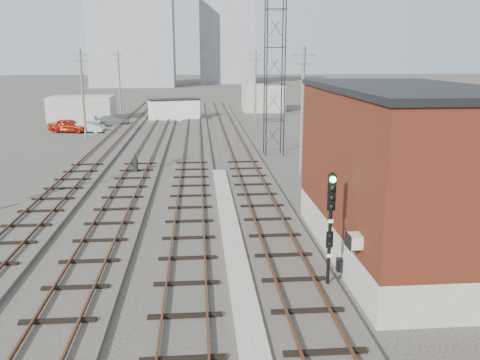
{
  "coord_description": "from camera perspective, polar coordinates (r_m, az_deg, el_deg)",
  "views": [
    {
      "loc": [
        -0.95,
        -7.91,
        8.41
      ],
      "look_at": [
        1.12,
        17.14,
        2.2
      ],
      "focal_mm": 38.0,
      "sensor_mm": 36.0,
      "label": 1
    }
  ],
  "objects": [
    {
      "name": "track_right",
      "position": [
        47.76,
        -0.52,
        3.86
      ],
      "size": [
        3.2,
        90.0,
        0.39
      ],
      "color": "#332D28",
      "rests_on": "ground"
    },
    {
      "name": "utility_pole_left_c",
      "position": [
        78.84,
        -13.4,
        10.88
      ],
      "size": [
        1.8,
        0.24,
        9.0
      ],
      "color": "#595147",
      "rests_on": "ground"
    },
    {
      "name": "signal_mast",
      "position": [
        18.48,
        10.12,
        -4.55
      ],
      "size": [
        0.4,
        0.42,
        4.41
      ],
      "color": "gray",
      "rests_on": "ground"
    },
    {
      "name": "track_mid_left",
      "position": [
        47.86,
        -10.14,
        3.66
      ],
      "size": [
        3.2,
        90.0,
        0.39
      ],
      "color": "#332D28",
      "rests_on": "ground"
    },
    {
      "name": "shed_left",
      "position": [
        69.89,
        -17.31,
        7.66
      ],
      "size": [
        8.0,
        5.0,
        3.2
      ],
      "primitive_type": "cube",
      "color": "gray",
      "rests_on": "ground"
    },
    {
      "name": "utility_pole_right_b",
      "position": [
        66.43,
        1.74,
        10.75
      ],
      "size": [
        1.8,
        0.24,
        9.0
      ],
      "color": "#595147",
      "rests_on": "ground"
    },
    {
      "name": "lattice_tower",
      "position": [
        43.4,
        3.91,
        12.64
      ],
      "size": [
        1.6,
        1.6,
        15.0
      ],
      "color": "black",
      "rests_on": "ground"
    },
    {
      "name": "switch_stand",
      "position": [
        37.37,
        -11.68,
        1.62
      ],
      "size": [
        0.37,
        0.37,
        1.4
      ],
      "rotation": [
        0.0,
        0.0,
        -0.15
      ],
      "color": "black",
      "rests_on": "ground"
    },
    {
      "name": "track_left",
      "position": [
        48.4,
        -14.86,
        3.53
      ],
      "size": [
        3.2,
        90.0,
        0.39
      ],
      "color": "#332D28",
      "rests_on": "ground"
    },
    {
      "name": "utility_pole_right_a",
      "position": [
        36.85,
        7.02,
        8.15
      ],
      "size": [
        1.8,
        0.24,
        9.0
      ],
      "color": "#595147",
      "rests_on": "ground"
    },
    {
      "name": "ground",
      "position": [
        68.43,
        -3.93,
        6.78
      ],
      "size": [
        320.0,
        320.0,
        0.0
      ],
      "primitive_type": "plane",
      "color": "#282621",
      "rests_on": "ground"
    },
    {
      "name": "brick_building",
      "position": [
        22.15,
        17.82,
        0.74
      ],
      "size": [
        6.54,
        12.2,
        7.22
      ],
      "color": "gray",
      "rests_on": "ground"
    },
    {
      "name": "car_silver",
      "position": [
        59.26,
        -16.64,
        5.74
      ],
      "size": [
        3.91,
        2.07,
        1.22
      ],
      "primitive_type": "imported",
      "rotation": [
        0.0,
        0.0,
        1.35
      ],
      "color": "#A7ABAF",
      "rests_on": "ground"
    },
    {
      "name": "car_grey",
      "position": [
        64.15,
        -14.16,
        6.48
      ],
      "size": [
        4.36,
        2.08,
        1.23
      ],
      "primitive_type": "imported",
      "rotation": [
        0.0,
        0.0,
        1.66
      ],
      "color": "gray",
      "rests_on": "ground"
    },
    {
      "name": "apartment_left",
      "position": [
        144.07,
        -12.01,
        16.21
      ],
      "size": [
        22.0,
        14.0,
        30.0
      ],
      "primitive_type": "cube",
      "color": "gray",
      "rests_on": "ground"
    },
    {
      "name": "track_mid_right",
      "position": [
        47.64,
        -5.34,
        3.78
      ],
      "size": [
        3.2,
        90.0,
        0.39
      ],
      "color": "#332D28",
      "rests_on": "ground"
    },
    {
      "name": "apartment_right",
      "position": [
        158.23,
        -1.55,
        15.53
      ],
      "size": [
        16.0,
        12.0,
        26.0
      ],
      "primitive_type": "cube",
      "color": "gray",
      "rests_on": "ground"
    },
    {
      "name": "car_red",
      "position": [
        59.89,
        -18.65,
        5.8
      ],
      "size": [
        4.7,
        2.82,
        1.5
      ],
      "primitive_type": "imported",
      "rotation": [
        0.0,
        0.0,
        1.32
      ],
      "color": "maroon",
      "rests_on": "ground"
    },
    {
      "name": "shed_right",
      "position": [
        78.8,
        2.57,
        9.2
      ],
      "size": [
        6.0,
        6.0,
        4.0
      ],
      "primitive_type": "cube",
      "color": "gray",
      "rests_on": "ground"
    },
    {
      "name": "site_trailer",
      "position": [
        68.2,
        -7.42,
        7.87
      ],
      "size": [
        7.13,
        4.25,
        2.81
      ],
      "rotation": [
        0.0,
        0.0,
        0.21
      ],
      "color": "white",
      "rests_on": "ground"
    },
    {
      "name": "platform_curb",
      "position": [
        23.47,
        -0.89,
        -6.79
      ],
      "size": [
        0.9,
        28.0,
        0.26
      ],
      "primitive_type": "cube",
      "color": "gray",
      "rests_on": "ground"
    },
    {
      "name": "utility_pole_left_b",
      "position": [
        54.28,
        -17.25,
        9.45
      ],
      "size": [
        1.8,
        0.24,
        9.0
      ],
      "color": "#595147",
      "rests_on": "ground"
    }
  ]
}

